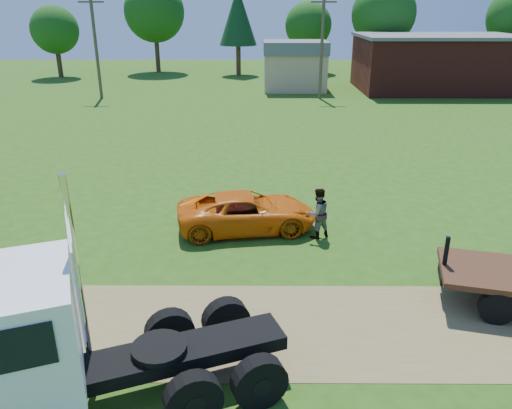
{
  "coord_description": "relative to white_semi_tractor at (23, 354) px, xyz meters",
  "views": [
    {
      "loc": [
        0.43,
        -11.06,
        7.96
      ],
      "look_at": [
        0.35,
        4.8,
        1.6
      ],
      "focal_mm": 35.0,
      "sensor_mm": 36.0,
      "label": 1
    }
  ],
  "objects": [
    {
      "name": "orange_pickup",
      "position": [
        4.09,
        9.5,
        -0.99
      ],
      "size": [
        5.5,
        3.16,
        1.44
      ],
      "primitive_type": "imported",
      "rotation": [
        0.0,
        0.0,
        1.72
      ],
      "color": "orange",
      "rests_on": "ground"
    },
    {
      "name": "tan_shed",
      "position": [
        8.1,
        43.25,
        0.71
      ],
      "size": [
        6.2,
        5.4,
        4.7
      ],
      "color": "tan",
      "rests_on": "ground"
    },
    {
      "name": "white_semi_tractor",
      "position": [
        0.0,
        0.0,
        0.0
      ],
      "size": [
        8.41,
        5.3,
        5.02
      ],
      "rotation": [
        0.0,
        0.0,
        0.36
      ],
      "color": "black",
      "rests_on": "ground"
    },
    {
      "name": "dirt_track",
      "position": [
        4.1,
        3.25,
        -1.71
      ],
      "size": [
        120.0,
        4.2,
        0.01
      ],
      "primitive_type": "cube",
      "color": "brown",
      "rests_on": "ground"
    },
    {
      "name": "tree_row",
      "position": [
        8.71,
        54.07,
        4.93
      ],
      "size": [
        58.22,
        13.88,
        10.88
      ],
      "color": "#3A2418",
      "rests_on": "ground"
    },
    {
      "name": "spectator_b",
      "position": [
        6.68,
        8.85,
        -0.77
      ],
      "size": [
        1.15,
        1.06,
        1.89
      ],
      "primitive_type": "imported",
      "rotation": [
        0.0,
        0.0,
        3.62
      ],
      "color": "#999999",
      "rests_on": "ground"
    },
    {
      "name": "utility_poles",
      "position": [
        10.1,
        38.25,
        3.0
      ],
      "size": [
        42.2,
        0.28,
        9.0
      ],
      "color": "#4E3E2C",
      "rests_on": "ground"
    },
    {
      "name": "brick_building",
      "position": [
        22.1,
        43.25,
        0.94
      ],
      "size": [
        15.4,
        10.4,
        5.3
      ],
      "color": "maroon",
      "rests_on": "ground"
    },
    {
      "name": "ground",
      "position": [
        4.1,
        3.25,
        -1.72
      ],
      "size": [
        140.0,
        140.0,
        0.0
      ],
      "primitive_type": "plane",
      "color": "#245011",
      "rests_on": "ground"
    }
  ]
}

